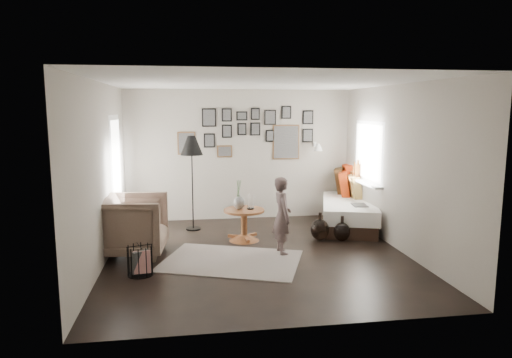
{
  "coord_description": "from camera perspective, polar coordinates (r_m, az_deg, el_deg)",
  "views": [
    {
      "loc": [
        -1.03,
        -6.68,
        2.22
      ],
      "look_at": [
        0.05,
        0.5,
        1.1
      ],
      "focal_mm": 32.0,
      "sensor_mm": 36.0,
      "label": 1
    }
  ],
  "objects": [
    {
      "name": "ceiling",
      "position": [
        6.77,
        0.22,
        11.99
      ],
      "size": [
        4.8,
        4.8,
        0.0
      ],
      "primitive_type": "plane",
      "rotation": [
        3.14,
        0.0,
        0.0
      ],
      "color": "white",
      "rests_on": "wall_back"
    },
    {
      "name": "door_left",
      "position": [
        8.06,
        -17.06,
        0.03
      ],
      "size": [
        0.0,
        2.14,
        2.14
      ],
      "color": "white",
      "rests_on": "wall_left"
    },
    {
      "name": "floor_lamp",
      "position": [
        8.34,
        -8.05,
        3.73
      ],
      "size": [
        0.41,
        0.41,
        1.74
      ],
      "rotation": [
        0.0,
        0.0,
        0.33
      ],
      "color": "black",
      "rests_on": "ground"
    },
    {
      "name": "demijohn_small",
      "position": [
        7.89,
        10.69,
        -6.49
      ],
      "size": [
        0.28,
        0.28,
        0.43
      ],
      "color": "black",
      "rests_on": "ground"
    },
    {
      "name": "vase",
      "position": [
        7.69,
        -2.12,
        -2.68
      ],
      "size": [
        0.2,
        0.2,
        0.49
      ],
      "color": "black",
      "rests_on": "pedestal_table"
    },
    {
      "name": "rug",
      "position": [
        6.82,
        -3.08,
        -10.17
      ],
      "size": [
        2.31,
        1.96,
        0.01
      ],
      "primitive_type": "cube",
      "rotation": [
        0.0,
        0.0,
        -0.35
      ],
      "color": "beige",
      "rests_on": "ground"
    },
    {
      "name": "gallery_wall",
      "position": [
        9.17,
        -0.29,
        5.79
      ],
      "size": [
        2.74,
        0.03,
        1.08
      ],
      "color": "brown",
      "rests_on": "wall_back"
    },
    {
      "name": "ground",
      "position": [
        7.11,
        0.2,
        -9.42
      ],
      "size": [
        4.8,
        4.8,
        0.0
      ],
      "primitive_type": "plane",
      "color": "black",
      "rests_on": "ground"
    },
    {
      "name": "wall_right",
      "position": [
        7.5,
        17.47,
        1.32
      ],
      "size": [
        0.0,
        4.8,
        4.8
      ],
      "primitive_type": "plane",
      "rotation": [
        1.57,
        0.0,
        -1.57
      ],
      "color": "#A39C8F",
      "rests_on": "ground"
    },
    {
      "name": "candles",
      "position": [
        7.7,
        -0.7,
        -2.87
      ],
      "size": [
        0.12,
        0.12,
        0.26
      ],
      "color": "black",
      "rests_on": "pedestal_table"
    },
    {
      "name": "demijohn_large",
      "position": [
        7.89,
        7.99,
        -6.26
      ],
      "size": [
        0.32,
        0.32,
        0.48
      ],
      "color": "black",
      "rests_on": "ground"
    },
    {
      "name": "wall_front",
      "position": [
        4.5,
        4.89,
        -3.06
      ],
      "size": [
        4.5,
        0.0,
        4.5
      ],
      "primitive_type": "plane",
      "rotation": [
        -1.57,
        0.0,
        0.0
      ],
      "color": "#A39C8F",
      "rests_on": "ground"
    },
    {
      "name": "magazine_on_daybed",
      "position": [
        8.4,
        12.82,
        -3.2
      ],
      "size": [
        0.28,
        0.36,
        0.02
      ],
      "primitive_type": "cube",
      "rotation": [
        0.0,
        0.0,
        -0.12
      ],
      "color": "black",
      "rests_on": "daybed"
    },
    {
      "name": "wall_sconce",
      "position": [
        9.21,
        7.75,
        3.97
      ],
      "size": [
        0.18,
        0.36,
        0.16
      ],
      "color": "white",
      "rests_on": "wall_back"
    },
    {
      "name": "magazine_basket",
      "position": [
        6.42,
        -14.28,
        -9.85
      ],
      "size": [
        0.41,
        0.41,
        0.41
      ],
      "rotation": [
        0.0,
        0.0,
        0.31
      ],
      "color": "black",
      "rests_on": "ground"
    },
    {
      "name": "pedestal_table",
      "position": [
        7.78,
        -1.5,
        -5.9
      ],
      "size": [
        0.69,
        0.69,
        0.54
      ],
      "rotation": [
        0.0,
        0.0,
        0.38
      ],
      "color": "brown",
      "rests_on": "ground"
    },
    {
      "name": "window_right",
      "position": [
        8.73,
        13.08,
        0.06
      ],
      "size": [
        0.15,
        1.32,
        1.3
      ],
      "color": "white",
      "rests_on": "wall_right"
    },
    {
      "name": "daybed",
      "position": [
        9.03,
        11.28,
        -3.39
      ],
      "size": [
        1.54,
        2.38,
        1.09
      ],
      "rotation": [
        0.0,
        0.0,
        -0.29
      ],
      "color": "black",
      "rests_on": "ground"
    },
    {
      "name": "child",
      "position": [
        7.02,
        3.28,
        -4.6
      ],
      "size": [
        0.33,
        0.46,
        1.2
      ],
      "primitive_type": "imported",
      "rotation": [
        0.0,
        0.0,
        1.67
      ],
      "color": "brown",
      "rests_on": "ground"
    },
    {
      "name": "armchair",
      "position": [
        7.25,
        -15.19,
        -5.58
      ],
      "size": [
        1.09,
        1.06,
        0.92
      ],
      "primitive_type": "imported",
      "rotation": [
        0.0,
        0.0,
        1.49
      ],
      "color": "brown",
      "rests_on": "ground"
    },
    {
      "name": "wall_back",
      "position": [
        9.18,
        -2.08,
        3.01
      ],
      "size": [
        4.5,
        0.0,
        4.5
      ],
      "primitive_type": "plane",
      "rotation": [
        1.57,
        0.0,
        0.0
      ],
      "color": "#A39C8F",
      "rests_on": "ground"
    },
    {
      "name": "wall_left",
      "position": [
        6.85,
        -18.73,
        0.59
      ],
      "size": [
        0.0,
        4.8,
        4.8
      ],
      "primitive_type": "plane",
      "rotation": [
        1.57,
        0.0,
        1.57
      ],
      "color": "#A39C8F",
      "rests_on": "ground"
    },
    {
      "name": "armchair_cushion",
      "position": [
        7.29,
        -14.92,
        -5.34
      ],
      "size": [
        0.46,
        0.48,
        0.19
      ],
      "primitive_type": "cube",
      "rotation": [
        -0.21,
        0.0,
        -0.12
      ],
      "color": "silver",
      "rests_on": "armchair"
    }
  ]
}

